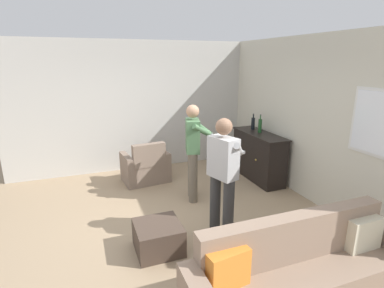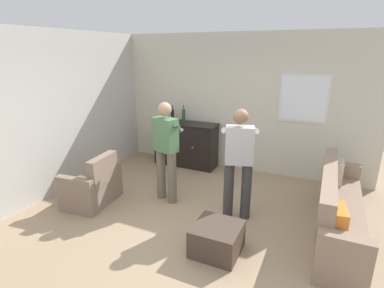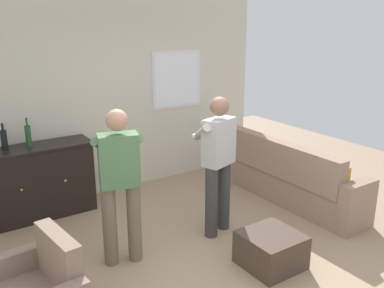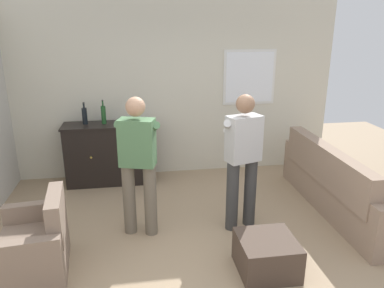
{
  "view_description": "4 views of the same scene",
  "coord_description": "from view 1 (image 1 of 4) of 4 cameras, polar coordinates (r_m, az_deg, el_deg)",
  "views": [
    {
      "loc": [
        3.89,
        -1.03,
        2.39
      ],
      "look_at": [
        -0.11,
        0.47,
        1.19
      ],
      "focal_mm": 28.0,
      "sensor_mm": 36.0,
      "label": 1
    },
    {
      "loc": [
        1.65,
        -3.32,
        2.45
      ],
      "look_at": [
        -0.1,
        0.45,
        1.14
      ],
      "focal_mm": 28.0,
      "sensor_mm": 36.0,
      "label": 2
    },
    {
      "loc": [
        -2.35,
        -3.1,
        2.56
      ],
      "look_at": [
        0.06,
        0.48,
        1.25
      ],
      "focal_mm": 40.0,
      "sensor_mm": 36.0,
      "label": 3
    },
    {
      "loc": [
        -0.69,
        -3.39,
        2.46
      ],
      "look_at": [
        -0.08,
        0.53,
        1.16
      ],
      "focal_mm": 35.0,
      "sensor_mm": 36.0,
      "label": 4
    }
  ],
  "objects": [
    {
      "name": "ottoman",
      "position": [
        4.06,
        -6.45,
        -17.25
      ],
      "size": [
        0.58,
        0.58,
        0.37
      ],
      "primitive_type": "cube",
      "color": "#47382D",
      "rests_on": "ground"
    },
    {
      "name": "ground",
      "position": [
        4.68,
        -5.06,
        -15.01
      ],
      "size": [
        10.4,
        10.4,
        0.0
      ],
      "primitive_type": "plane",
      "color": "#9E8466"
    },
    {
      "name": "bottle_wine_green",
      "position": [
        6.21,
        12.82,
        3.46
      ],
      "size": [
        0.07,
        0.07,
        0.37
      ],
      "color": "#1E4C23",
      "rests_on": "sideboard_cabinet"
    },
    {
      "name": "bottle_liquor_amber",
      "position": [
        6.46,
        11.55,
        3.89
      ],
      "size": [
        0.08,
        0.08,
        0.34
      ],
      "color": "black",
      "rests_on": "sideboard_cabinet"
    },
    {
      "name": "sideboard_cabinet",
      "position": [
        6.3,
        12.53,
        -2.23
      ],
      "size": [
        1.4,
        0.49,
        0.97
      ],
      "color": "black",
      "rests_on": "ground"
    },
    {
      "name": "person_standing_left",
      "position": [
        5.1,
        0.25,
        -0.78
      ],
      "size": [
        0.53,
        0.52,
        1.68
      ],
      "color": "#6B6051",
      "rests_on": "ground"
    },
    {
      "name": "armchair",
      "position": [
        6.12,
        -8.76,
        -4.52
      ],
      "size": [
        0.73,
        0.94,
        0.85
      ],
      "color": "#7F6B5B",
      "rests_on": "ground"
    },
    {
      "name": "couch",
      "position": [
        3.41,
        20.14,
        -22.16
      ],
      "size": [
        0.57,
        2.45,
        0.91
      ],
      "color": "gray",
      "rests_on": "ground"
    },
    {
      "name": "wall_back_with_window",
      "position": [
        5.43,
        22.81,
        4.06
      ],
      "size": [
        5.2,
        0.15,
        2.8
      ],
      "color": "beige",
      "rests_on": "ground"
    },
    {
      "name": "wall_side_left",
      "position": [
        6.71,
        -11.52,
        6.94
      ],
      "size": [
        0.12,
        5.2,
        2.8
      ],
      "primitive_type": "cube",
      "color": "beige",
      "rests_on": "ground"
    },
    {
      "name": "person_standing_right",
      "position": [
        4.02,
        5.97,
        -5.51
      ],
      "size": [
        0.53,
        0.52,
        1.68
      ],
      "color": "#383838",
      "rests_on": "ground"
    }
  ]
}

